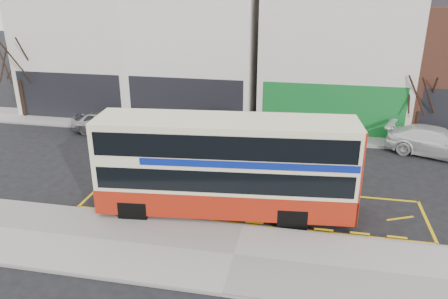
% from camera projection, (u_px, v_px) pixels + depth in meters
% --- Properties ---
extents(ground, '(120.00, 120.00, 0.00)m').
position_uv_depth(ground, '(244.00, 223.00, 16.93)').
color(ground, black).
rests_on(ground, ground).
extents(pavement, '(40.00, 4.00, 0.15)m').
position_uv_depth(pavement, '(234.00, 256.00, 14.80)').
color(pavement, '#A29E9A').
rests_on(pavement, ground).
extents(kerb, '(40.00, 0.15, 0.15)m').
position_uv_depth(kerb, '(243.00, 227.00, 16.56)').
color(kerb, gray).
rests_on(kerb, ground).
extents(far_pavement, '(50.00, 3.00, 0.15)m').
position_uv_depth(far_pavement, '(272.00, 132.00, 26.95)').
color(far_pavement, '#A29E9A').
rests_on(far_pavement, ground).
extents(road_markings, '(14.00, 3.40, 0.01)m').
position_uv_depth(road_markings, '(250.00, 204.00, 18.39)').
color(road_markings, '#EBB60C').
rests_on(road_markings, ground).
extents(terrace_far_left, '(8.00, 8.01, 10.80)m').
position_uv_depth(terrace_far_left, '(92.00, 40.00, 31.36)').
color(terrace_far_left, silver).
rests_on(terrace_far_left, ground).
extents(terrace_left, '(8.00, 8.01, 11.80)m').
position_uv_depth(terrace_left, '(200.00, 35.00, 29.71)').
color(terrace_left, silver).
rests_on(terrace_left, ground).
extents(terrace_green_shop, '(9.00, 8.01, 11.30)m').
position_uv_depth(terrace_green_shop, '(335.00, 42.00, 28.15)').
color(terrace_green_shop, silver).
rests_on(terrace_green_shop, ground).
extents(double_decker_bus, '(10.13, 3.26, 3.98)m').
position_uv_depth(double_decker_bus, '(226.00, 165.00, 16.95)').
color(double_decker_bus, '#F2E8B8').
rests_on(double_decker_bus, ground).
extents(bus_stop_post, '(0.81, 0.15, 3.26)m').
position_uv_depth(bus_stop_post, '(118.00, 168.00, 16.70)').
color(bus_stop_post, black).
rests_on(bus_stop_post, pavement).
extents(car_silver, '(4.12, 1.76, 1.39)m').
position_uv_depth(car_silver, '(106.00, 122.00, 26.80)').
color(car_silver, '#9E9EA2').
rests_on(car_silver, ground).
extents(car_grey, '(4.24, 1.60, 1.38)m').
position_uv_depth(car_grey, '(220.00, 126.00, 26.01)').
color(car_grey, '#3C3D43').
rests_on(car_grey, ground).
extents(car_white, '(5.61, 3.72, 1.51)m').
position_uv_depth(car_white, '(437.00, 142.00, 23.26)').
color(car_white, white).
rests_on(car_white, ground).
extents(street_tree_left, '(3.26, 3.26, 7.05)m').
position_uv_depth(street_tree_left, '(14.00, 46.00, 28.31)').
color(street_tree_left, black).
rests_on(street_tree_left, ground).
extents(street_tree_right, '(2.34, 2.34, 5.04)m').
position_uv_depth(street_tree_right, '(422.00, 84.00, 24.29)').
color(street_tree_right, black).
rests_on(street_tree_right, ground).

